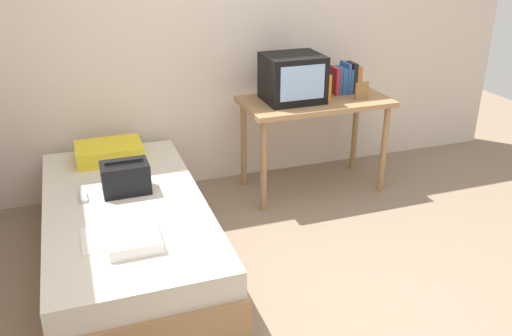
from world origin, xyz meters
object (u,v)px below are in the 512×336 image
object	(u,v)px
water_bottle	(327,88)
remote_silver	(84,197)
folded_towel	(134,243)
pillow	(109,152)
remote_dark	(156,234)
magazine	(101,239)
handbag	(126,178)
book_row	(345,79)
picture_frame	(362,91)
bed	(128,233)
tv	(293,78)
desk	(315,111)

from	to	relation	value
water_bottle	remote_silver	xyz separation A→B (m)	(-1.90, -0.44, -0.41)
remote_silver	folded_towel	bearing A→B (deg)	-72.08
pillow	remote_dark	xyz separation A→B (m)	(0.14, -1.19, -0.05)
magazine	pillow	bearing A→B (deg)	82.07
handbag	folded_towel	xyz separation A→B (m)	(-0.05, -0.70, -0.07)
book_row	handbag	size ratio (longest dim) A/B	0.83
picture_frame	bed	bearing A→B (deg)	-165.24
pillow	folded_towel	bearing A→B (deg)	-89.78
tv	remote_silver	distance (m)	1.79
picture_frame	handbag	xyz separation A→B (m)	(-1.89, -0.37, -0.29)
book_row	pillow	xyz separation A→B (m)	(-1.91, -0.00, -0.38)
water_bottle	handbag	size ratio (longest dim) A/B	0.66
pillow	folded_towel	distance (m)	1.29
magazine	folded_towel	xyz separation A→B (m)	(0.16, -0.15, 0.03)
handbag	remote_dark	distance (m)	0.62
desk	remote_silver	xyz separation A→B (m)	(-1.83, -0.50, -0.21)
remote_dark	handbag	bearing A→B (deg)	98.04
water_bottle	pillow	size ratio (longest dim) A/B	0.42
desk	tv	distance (m)	0.34
desk	book_row	size ratio (longest dim) A/B	4.67
bed	book_row	bearing A→B (deg)	21.03
tv	magazine	size ratio (longest dim) A/B	1.52
bed	remote_dark	size ratio (longest dim) A/B	12.82
water_bottle	remote_dark	distance (m)	1.91
tv	book_row	distance (m)	0.50
magazine	remote_silver	world-z (taller)	remote_silver
bed	pillow	distance (m)	0.78
book_row	magazine	size ratio (longest dim) A/B	0.86
water_bottle	pillow	distance (m)	1.72
remote_silver	folded_towel	world-z (taller)	folded_towel
desk	magazine	xyz separation A→B (m)	(-1.77, -1.04, -0.22)
book_row	folded_towel	distance (m)	2.34
tv	pillow	bearing A→B (deg)	177.30
water_bottle	tv	bearing A→B (deg)	161.84
water_bottle	folded_towel	bearing A→B (deg)	-145.81
bed	picture_frame	bearing A→B (deg)	14.76
tv	remote_silver	xyz separation A→B (m)	(-1.64, -0.53, -0.49)
water_bottle	magazine	xyz separation A→B (m)	(-1.84, -0.98, -0.42)
pillow	remote_silver	distance (m)	0.64
book_row	picture_frame	distance (m)	0.23
book_row	water_bottle	bearing A→B (deg)	-147.05
bed	book_row	xyz separation A→B (m)	(1.90, 0.73, 0.66)
bed	desk	bearing A→B (deg)	21.80
bed	desk	xyz separation A→B (m)	(1.59, 0.64, 0.45)
folded_towel	handbag	bearing A→B (deg)	86.22
desk	folded_towel	bearing A→B (deg)	-143.26
picture_frame	folded_towel	distance (m)	2.24
bed	pillow	bearing A→B (deg)	91.23
picture_frame	magazine	size ratio (longest dim) A/B	0.47
desk	pillow	distance (m)	1.62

